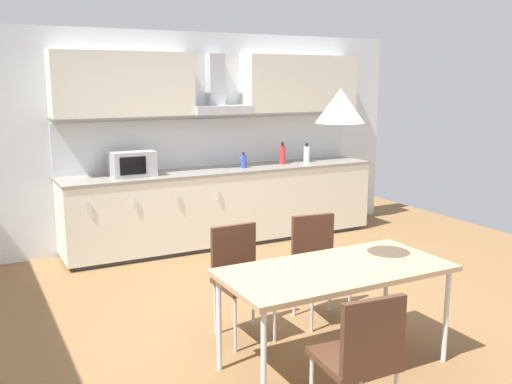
# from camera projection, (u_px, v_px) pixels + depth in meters

# --- Properties ---
(ground_plane) EXTENTS (8.62, 8.20, 0.02)m
(ground_plane) POSITION_uv_depth(u_px,v_px,m) (255.00, 330.00, 4.62)
(ground_plane) COLOR brown
(wall_back) EXTENTS (6.89, 0.10, 2.55)m
(wall_back) POSITION_uv_depth(u_px,v_px,m) (147.00, 140.00, 6.79)
(wall_back) COLOR silver
(wall_back) RESTS_ON ground_plane
(kitchen_counter) EXTENTS (3.92, 0.68, 0.92)m
(kitchen_counter) POSITION_uv_depth(u_px,v_px,m) (225.00, 205.00, 7.01)
(kitchen_counter) COLOR #333333
(kitchen_counter) RESTS_ON ground_plane
(backsplash_tile) EXTENTS (3.90, 0.02, 0.59)m
(backsplash_tile) POSITION_uv_depth(u_px,v_px,m) (214.00, 142.00, 7.13)
(backsplash_tile) COLOR silver
(backsplash_tile) RESTS_ON kitchen_counter
(upper_wall_cabinets) EXTENTS (3.90, 0.40, 0.71)m
(upper_wall_cabinets) POSITION_uv_depth(u_px,v_px,m) (218.00, 85.00, 6.86)
(upper_wall_cabinets) COLOR silver
(microwave) EXTENTS (0.48, 0.35, 0.28)m
(microwave) POSITION_uv_depth(u_px,v_px,m) (132.00, 163.00, 6.37)
(microwave) COLOR #ADADB2
(microwave) RESTS_ON kitchen_counter
(bottle_white) EXTENTS (0.08, 0.08, 0.25)m
(bottle_white) POSITION_uv_depth(u_px,v_px,m) (307.00, 154.00, 7.43)
(bottle_white) COLOR white
(bottle_white) RESTS_ON kitchen_counter
(bottle_blue) EXTENTS (0.07, 0.07, 0.19)m
(bottle_blue) POSITION_uv_depth(u_px,v_px,m) (244.00, 161.00, 6.97)
(bottle_blue) COLOR blue
(bottle_blue) RESTS_ON kitchen_counter
(bottle_red) EXTENTS (0.08, 0.08, 0.28)m
(bottle_red) POSITION_uv_depth(u_px,v_px,m) (282.00, 155.00, 7.27)
(bottle_red) COLOR red
(bottle_red) RESTS_ON kitchen_counter
(dining_table) EXTENTS (1.59, 0.76, 0.72)m
(dining_table) POSITION_uv_depth(u_px,v_px,m) (336.00, 274.00, 3.90)
(dining_table) COLOR tan
(dining_table) RESTS_ON ground_plane
(chair_far_right) EXTENTS (0.44, 0.44, 0.87)m
(chair_far_right) POSITION_uv_depth(u_px,v_px,m) (318.00, 257.00, 4.75)
(chair_far_right) COLOR #4C2D1E
(chair_far_right) RESTS_ON ground_plane
(chair_far_left) EXTENTS (0.41, 0.41, 0.87)m
(chair_far_left) POSITION_uv_depth(u_px,v_px,m) (240.00, 270.00, 4.42)
(chair_far_left) COLOR #4C2D1E
(chair_far_left) RESTS_ON ground_plane
(chair_near_left) EXTENTS (0.43, 0.43, 0.87)m
(chair_near_left) POSITION_uv_depth(u_px,v_px,m) (362.00, 351.00, 3.10)
(chair_near_left) COLOR #4C2D1E
(chair_near_left) RESTS_ON ground_plane
(pendant_lamp) EXTENTS (0.32, 0.32, 0.22)m
(pendant_lamp) POSITION_uv_depth(u_px,v_px,m) (340.00, 106.00, 3.68)
(pendant_lamp) COLOR silver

